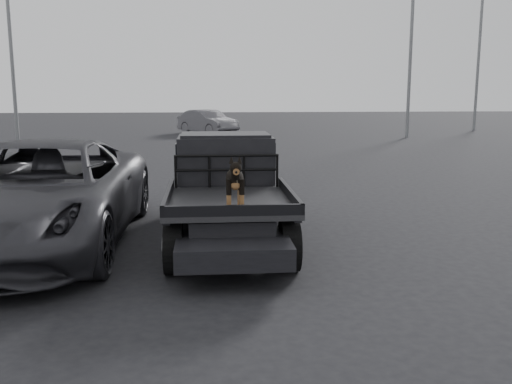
{
  "coord_description": "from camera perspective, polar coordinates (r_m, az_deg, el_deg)",
  "views": [
    {
      "loc": [
        -0.93,
        -8.14,
        2.59
      ],
      "look_at": [
        -0.28,
        -0.63,
        1.23
      ],
      "focal_mm": 40.0,
      "sensor_mm": 36.0,
      "label": 1
    }
  ],
  "objects": [
    {
      "name": "ute_cab",
      "position": [
        10.61,
        -3.09,
        3.51
      ],
      "size": [
        1.72,
        1.3,
        0.88
      ],
      "primitive_type": null,
      "color": "black",
      "rests_on": "flatbed_ute"
    },
    {
      "name": "distant_car_a",
      "position": [
        33.96,
        -4.89,
        6.98
      ],
      "size": [
        3.73,
        4.45,
        1.44
      ],
      "primitive_type": "imported",
      "rotation": [
        0.0,
        0.0,
        0.61
      ],
      "color": "#4C4B51",
      "rests_on": "ground"
    },
    {
      "name": "flatbed_ute",
      "position": [
        9.82,
        -2.86,
        -2.35
      ],
      "size": [
        2.0,
        5.4,
        0.92
      ],
      "primitive_type": null,
      "color": "black",
      "rests_on": "ground"
    },
    {
      "name": "headache_rack",
      "position": [
        9.89,
        -2.94,
        2.06
      ],
      "size": [
        1.8,
        0.08,
        0.55
      ],
      "primitive_type": null,
      "color": "black",
      "rests_on": "flatbed_ute"
    },
    {
      "name": "parked_suv",
      "position": [
        10.11,
        -20.78,
        -0.23
      ],
      "size": [
        3.06,
        6.38,
        1.75
      ],
      "primitive_type": "imported",
      "rotation": [
        0.0,
        0.0,
        -0.02
      ],
      "color": "#2F2F34",
      "rests_on": "ground"
    },
    {
      "name": "floodlight_mid",
      "position": [
        32.75,
        15.41,
        17.58
      ],
      "size": [
        1.08,
        0.28,
        12.83
      ],
      "color": "slate",
      "rests_on": "ground"
    },
    {
      "name": "ground",
      "position": [
        8.59,
        1.51,
        -7.35
      ],
      "size": [
        120.0,
        120.0,
        0.0
      ],
      "primitive_type": "plane",
      "color": "black",
      "rests_on": "ground"
    },
    {
      "name": "dog",
      "position": [
        8.09,
        -2.15,
        0.93
      ],
      "size": [
        0.32,
        0.6,
        0.74
      ],
      "primitive_type": null,
      "color": "black",
      "rests_on": "flatbed_ute"
    },
    {
      "name": "floodlight_far",
      "position": [
        39.96,
        21.66,
        16.8
      ],
      "size": [
        1.08,
        0.28,
        14.16
      ],
      "color": "slate",
      "rests_on": "ground"
    }
  ]
}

